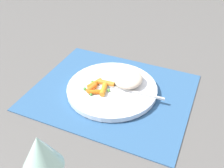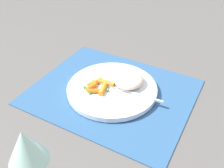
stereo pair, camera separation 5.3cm
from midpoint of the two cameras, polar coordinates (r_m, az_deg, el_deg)
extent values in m
plane|color=#565451|center=(0.76, 1.99, -1.90)|extent=(2.40, 2.40, 0.00)
cube|color=#2D5684|center=(0.76, 2.00, -1.73)|extent=(0.45, 0.37, 0.01)
cylinder|color=white|center=(0.75, 2.01, -1.11)|extent=(0.26, 0.26, 0.01)
ellipsoid|color=beige|center=(0.75, 5.76, 0.87)|extent=(0.08, 0.09, 0.03)
cylinder|color=orange|center=(0.75, -1.74, 0.27)|extent=(0.03, 0.05, 0.01)
cylinder|color=orange|center=(0.73, 0.08, -1.17)|extent=(0.03, 0.05, 0.02)
cylinder|color=orange|center=(0.75, 0.73, 0.27)|extent=(0.05, 0.02, 0.02)
cylinder|color=orange|center=(0.72, -1.76, -1.58)|extent=(0.04, 0.03, 0.01)
cylinder|color=orange|center=(0.74, -2.53, -0.71)|extent=(0.02, 0.04, 0.01)
sphere|color=#5B9742|center=(0.77, -0.59, 1.02)|extent=(0.01, 0.01, 0.01)
sphere|color=green|center=(0.77, -2.22, 0.66)|extent=(0.01, 0.01, 0.01)
sphere|color=green|center=(0.74, -4.04, -0.77)|extent=(0.01, 0.01, 0.01)
sphere|color=green|center=(0.74, -2.98, -1.03)|extent=(0.01, 0.01, 0.01)
sphere|color=#4F9D38|center=(0.73, 1.45, -1.50)|extent=(0.01, 0.01, 0.01)
sphere|color=#519A40|center=(0.74, -2.55, -0.54)|extent=(0.01, 0.01, 0.01)
sphere|color=#46983B|center=(0.72, -2.81, -2.11)|extent=(0.01, 0.01, 0.01)
sphere|color=green|center=(0.76, 3.14, 0.12)|extent=(0.01, 0.01, 0.01)
sphere|color=green|center=(0.76, -0.17, 0.26)|extent=(0.01, 0.01, 0.01)
cube|color=#BCBCBC|center=(0.75, 1.01, -0.18)|extent=(0.05, 0.02, 0.01)
cube|color=#BCBCBC|center=(0.72, 7.88, -2.23)|extent=(0.15, 0.01, 0.01)
cone|color=#B2E0CC|center=(0.47, -15.44, -13.26)|extent=(0.07, 0.07, 0.07)
camera|label=1|loc=(0.03, -87.96, 1.54)|focal=41.45mm
camera|label=2|loc=(0.03, 92.04, -1.54)|focal=41.45mm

